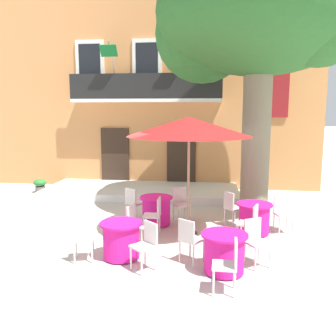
{
  "coord_description": "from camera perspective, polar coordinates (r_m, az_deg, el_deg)",
  "views": [
    {
      "loc": [
        1.74,
        -8.9,
        3.02
      ],
      "look_at": [
        0.4,
        1.7,
        1.3
      ],
      "focal_mm": 39.16,
      "sensor_mm": 36.0,
      "label": 1
    }
  ],
  "objects": [
    {
      "name": "ground_plane",
      "position": [
        9.56,
        -3.73,
        -9.29
      ],
      "size": [
        120.0,
        120.0,
        0.0
      ],
      "primitive_type": "plane",
      "color": "beige"
    },
    {
      "name": "cafe_chair_far_side_0",
      "position": [
        9.55,
        17.4,
        -6.41
      ],
      "size": [
        0.48,
        0.48,
        0.91
      ],
      "color": "silver",
      "rests_on": "ground"
    },
    {
      "name": "plane_tree",
      "position": [
        10.75,
        13.69,
        21.7
      ],
      "size": [
        5.7,
        5.01,
        7.24
      ],
      "color": "#7F755B",
      "rests_on": "ground"
    },
    {
      "name": "cafe_table_middle",
      "position": [
        9.69,
        -1.84,
        -6.59
      ],
      "size": [
        0.86,
        0.86,
        0.76
      ],
      "color": "#DB1984",
      "rests_on": "ground"
    },
    {
      "name": "cafe_chair_front_0",
      "position": [
        6.28,
        9.49,
        -14.32
      ],
      "size": [
        0.41,
        0.41,
        0.91
      ],
      "color": "silver",
      "rests_on": "ground"
    },
    {
      "name": "cafe_chair_front_2",
      "position": [
        7.32,
        3.37,
        -10.76
      ],
      "size": [
        0.55,
        0.55,
        0.91
      ],
      "color": "silver",
      "rests_on": "ground"
    },
    {
      "name": "cafe_table_far_side",
      "position": [
        9.25,
        13.25,
        -7.61
      ],
      "size": [
        0.86,
        0.86,
        0.76
      ],
      "color": "#DB1984",
      "rests_on": "ground"
    },
    {
      "name": "cafe_chair_middle_2",
      "position": [
        8.93,
        -2.08,
        -7.06
      ],
      "size": [
        0.4,
        0.4,
        0.91
      ],
      "color": "silver",
      "rests_on": "ground"
    },
    {
      "name": "ground_planter_left",
      "position": [
        14.19,
        -19.29,
        -2.49
      ],
      "size": [
        0.46,
        0.46,
        0.51
      ],
      "color": "slate",
      "rests_on": "ground"
    },
    {
      "name": "cafe_table_near_tree",
      "position": [
        7.65,
        -7.29,
        -11.02
      ],
      "size": [
        0.86,
        0.86,
        0.76
      ],
      "color": "#DB1984",
      "rests_on": "ground"
    },
    {
      "name": "cafe_chair_middle_0",
      "position": [
        10.01,
        2.0,
        -5.26
      ],
      "size": [
        0.55,
        0.55,
        0.91
      ],
      "color": "silver",
      "rests_on": "ground"
    },
    {
      "name": "cafe_table_front",
      "position": [
        7.03,
        8.74,
        -12.91
      ],
      "size": [
        0.86,
        0.86,
        0.76
      ],
      "color": "#DB1984",
      "rests_on": "ground"
    },
    {
      "name": "cafe_chair_far_side_1",
      "position": [
        9.7,
        9.91,
        -5.88
      ],
      "size": [
        0.56,
        0.56,
        0.91
      ],
      "color": "silver",
      "rests_on": "ground"
    },
    {
      "name": "cafe_chair_front_1",
      "position": [
        7.44,
        13.44,
        -10.67
      ],
      "size": [
        0.55,
        0.55,
        0.91
      ],
      "color": "silver",
      "rests_on": "ground"
    },
    {
      "name": "cafe_chair_near_tree_1",
      "position": [
        7.57,
        -13.08,
        -10.32
      ],
      "size": [
        0.49,
        0.49,
        0.91
      ],
      "color": "silver",
      "rests_on": "ground"
    },
    {
      "name": "entrance_step_platform",
      "position": [
        13.18,
        -4.09,
        -3.58
      ],
      "size": [
        6.8,
        2.59,
        0.25
      ],
      "primitive_type": "cube",
      "color": "silver",
      "rests_on": "ground"
    },
    {
      "name": "cafe_umbrella",
      "position": [
        8.51,
        3.29,
        6.38
      ],
      "size": [
        2.9,
        2.9,
        2.85
      ],
      "color": "#997A56",
      "rests_on": "ground"
    },
    {
      "name": "cafe_chair_near_tree_0",
      "position": [
        8.26,
        -5.18,
        -8.44
      ],
      "size": [
        0.49,
        0.49,
        0.91
      ],
      "color": "silver",
      "rests_on": "ground"
    },
    {
      "name": "cafe_chair_middle_1",
      "position": [
        10.08,
        -5.43,
        -5.21
      ],
      "size": [
        0.55,
        0.55,
        0.91
      ],
      "color": "silver",
      "rests_on": "ground"
    },
    {
      "name": "cafe_chair_near_tree_2",
      "position": [
        7.06,
        -3.37,
        -11.51
      ],
      "size": [
        0.57,
        0.57,
        0.91
      ],
      "color": "silver",
      "rests_on": "ground"
    },
    {
      "name": "building_facade",
      "position": [
        16.11,
        -1.92,
        11.72
      ],
      "size": [
        13.0,
        5.09,
        7.5
      ],
      "color": "#CC844C",
      "rests_on": "ground"
    },
    {
      "name": "cafe_chair_far_side_2",
      "position": [
        8.49,
        12.72,
        -8.14
      ],
      "size": [
        0.5,
        0.5,
        0.91
      ],
      "color": "silver",
      "rests_on": "ground"
    }
  ]
}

